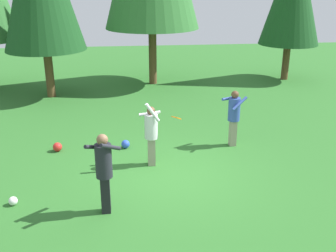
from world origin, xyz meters
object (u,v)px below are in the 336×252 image
object	(u,v)px
person_thrower	(151,131)
ball_white	(13,201)
frisbee	(176,118)
ball_blue	(125,144)
person_catcher	(234,114)
ball_red	(57,147)
person_bystander	(104,167)

from	to	relation	value
person_thrower	ball_white	xyz separation A→B (m)	(-3.13, -1.67, -0.85)
person_thrower	frisbee	world-z (taller)	person_thrower
person_thrower	frisbee	size ratio (longest dim) A/B	4.74
ball_blue	person_thrower	bearing A→B (deg)	-59.75
person_catcher	frisbee	bearing A→B (deg)	-0.00
ball_red	ball_blue	size ratio (longest dim) A/B	1.06
person_catcher	frisbee	size ratio (longest dim) A/B	4.44
person_catcher	ball_blue	size ratio (longest dim) A/B	6.80
person_bystander	ball_red	xyz separation A→B (m)	(-1.48, 3.29, -0.92)
ball_blue	frisbee	bearing A→B (deg)	-39.11
ball_blue	person_bystander	bearing A→B (deg)	-97.47
person_bystander	frisbee	xyz separation A→B (m)	(1.77, 2.22, 0.21)
frisbee	ball_blue	bearing A→B (deg)	140.89
person_catcher	person_bystander	xyz separation A→B (m)	(-3.55, -3.19, 0.07)
person_thrower	ball_red	distance (m)	2.95
person_bystander	person_thrower	bearing A→B (deg)	11.18
person_catcher	person_bystander	world-z (taller)	person_bystander
person_catcher	frisbee	distance (m)	2.05
person_catcher	person_bystander	distance (m)	4.78
person_catcher	ball_red	world-z (taller)	person_catcher
person_thrower	ball_red	world-z (taller)	person_thrower
person_thrower	ball_red	size ratio (longest dim) A/B	6.83
person_catcher	person_thrower	bearing A→B (deg)	-5.35
person_catcher	person_bystander	size ratio (longest dim) A/B	0.94
person_thrower	person_catcher	world-z (taller)	person_thrower
frisbee	ball_blue	distance (m)	2.06
person_thrower	frisbee	xyz separation A→B (m)	(0.66, 0.07, 0.31)
frisbee	ball_blue	xyz separation A→B (m)	(-1.33, 1.08, -1.13)
frisbee	person_bystander	bearing A→B (deg)	-128.45
person_catcher	ball_blue	world-z (taller)	person_catcher
person_catcher	frisbee	xyz separation A→B (m)	(-1.79, -0.97, 0.28)
person_catcher	ball_red	distance (m)	5.11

